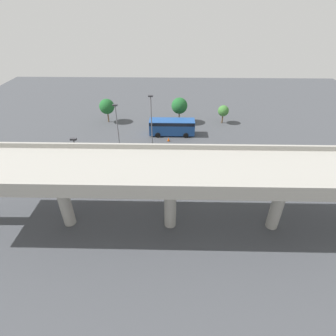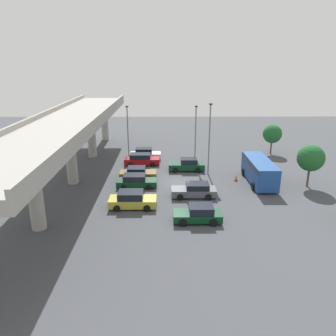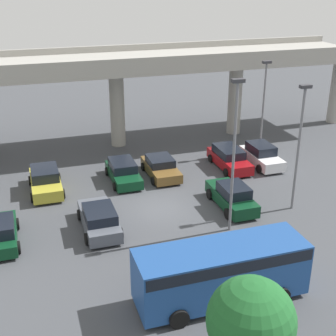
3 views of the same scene
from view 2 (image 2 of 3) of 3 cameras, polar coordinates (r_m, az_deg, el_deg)
The scene contains 17 objects.
ground_plane at distance 39.03m, azimuth 1.99°, elevation -2.54°, with size 95.19×95.19×0.00m, color #424449.
highway_overpass at distance 38.74m, azimuth -16.98°, elevation 6.62°, with size 45.40×7.23×8.08m.
parked_car_0 at distance 29.84m, azimuth 5.32°, elevation -7.96°, with size 2.19×4.34×1.54m.
parked_car_1 at distance 32.57m, azimuth -6.26°, elevation -5.54°, with size 2.22×4.65×1.65m.
parked_car_2 at distance 34.96m, azimuth 4.65°, elevation -3.89°, with size 2.15×4.74×1.50m.
parked_car_3 at distance 37.69m, azimuth -5.58°, elevation -2.27°, with size 2.11×4.55×1.46m.
parked_car_4 at distance 40.38m, azimuth -5.29°, elevation -0.89°, with size 2.20×4.49×1.41m.
parked_car_5 at distance 43.03m, azimuth 3.33°, elevation 0.51°, with size 2.01×4.68×1.65m.
parked_car_6 at distance 45.59m, azimuth -4.64°, elevation 1.50°, with size 2.09×4.83×1.56m.
parked_car_7 at distance 48.07m, azimuth -4.03°, elevation 2.44°, with size 2.03×4.44×1.67m.
shuttle_bus at distance 40.01m, azimuth 15.61°, elevation -0.20°, with size 7.92×2.76×2.76m.
lamp_post_near_aisle at distance 40.85m, azimuth 7.24°, elevation 5.88°, with size 0.70×0.35×8.98m.
lamp_post_mid_lot at distance 48.63m, azimuth -7.03°, elevation 7.05°, with size 0.70×0.35×7.65m.
lamp_post_by_overpass at distance 45.66m, azimuth 4.83°, elevation 6.66°, with size 0.70×0.35×8.05m.
tree_front_centre at distance 40.12m, azimuth 23.62°, elevation 1.60°, with size 3.03×3.03×4.93m.
tree_front_right at distance 52.73m, azimuth 17.72°, elevation 5.68°, with size 2.86×2.86×4.58m.
traffic_cone at distance 40.32m, azimuth 11.77°, elevation -1.74°, with size 0.44×0.44×0.70m.
Camera 2 is at (-36.44, 1.66, 13.89)m, focal length 35.00 mm.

